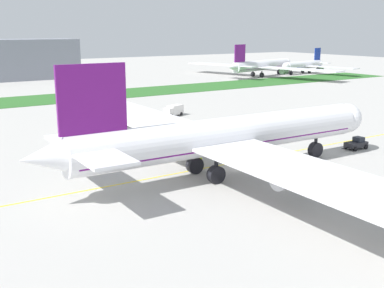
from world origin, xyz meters
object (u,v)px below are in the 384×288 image
object	(u,v)px
pushback_tug	(356,144)
service_truck_baggage_loader	(174,110)
ground_crew_marshaller_front	(200,159)
parked_airliner_far_left	(261,66)
ground_crew_wingwalker_port	(197,159)
parked_airliner_far_centre	(304,65)
airliner_foreground	(222,137)

from	to	relation	value
pushback_tug	service_truck_baggage_loader	bearing A→B (deg)	102.33
pushback_tug	service_truck_baggage_loader	size ratio (longest dim) A/B	0.97
ground_crew_marshaller_front	pushback_tug	bearing A→B (deg)	-12.91
pushback_tug	service_truck_baggage_loader	xyz separation A→B (m)	(-10.92, 49.98, 0.51)
ground_crew_marshaller_front	parked_airliner_far_left	size ratio (longest dim) A/B	0.02
ground_crew_wingwalker_port	ground_crew_marshaller_front	size ratio (longest dim) A/B	0.99
ground_crew_wingwalker_port	parked_airliner_far_centre	bearing A→B (deg)	38.28
ground_crew_wingwalker_port	parked_airliner_far_centre	xyz separation A→B (m)	(142.15, 112.18, 3.29)
airliner_foreground	parked_airliner_far_centre	size ratio (longest dim) A/B	1.73
parked_airliner_far_centre	service_truck_baggage_loader	bearing A→B (deg)	-150.03
parked_airliner_far_left	parked_airliner_far_centre	xyz separation A→B (m)	(30.89, 1.04, -1.02)
pushback_tug	ground_crew_marshaller_front	bearing A→B (deg)	167.09
airliner_foreground	ground_crew_wingwalker_port	world-z (taller)	airliner_foreground
pushback_tug	parked_airliner_far_centre	world-z (taller)	parked_airliner_far_centre
ground_crew_wingwalker_port	parked_airliner_far_left	distance (m)	157.32
airliner_foreground	ground_crew_marshaller_front	world-z (taller)	airliner_foreground
ground_crew_marshaller_front	parked_airliner_far_centre	xyz separation A→B (m)	(141.92, 112.79, 3.28)
service_truck_baggage_loader	parked_airliner_far_left	bearing A→B (deg)	37.31
pushback_tug	ground_crew_wingwalker_port	xyz separation A→B (m)	(-31.68, 7.82, -0.03)
airliner_foreground	ground_crew_marshaller_front	bearing A→B (deg)	86.96
parked_airliner_far_left	parked_airliner_far_centre	size ratio (longest dim) A/B	1.43
ground_crew_wingwalker_port	parked_airliner_far_centre	size ratio (longest dim) A/B	0.03
ground_crew_marshaller_front	airliner_foreground	bearing A→B (deg)	-93.04
pushback_tug	ground_crew_marshaller_front	xyz separation A→B (m)	(-31.44, 7.21, -0.02)
airliner_foreground	parked_airliner_far_centre	xyz separation A→B (m)	(142.27, 119.32, -1.88)
airliner_foreground	ground_crew_wingwalker_port	size ratio (longest dim) A/B	58.67
service_truck_baggage_loader	ground_crew_marshaller_front	bearing A→B (deg)	-115.63
ground_crew_wingwalker_port	parked_airliner_far_centre	distance (m)	181.11
airliner_foreground	parked_airliner_far_left	bearing A→B (deg)	46.72
ground_crew_marshaller_front	ground_crew_wingwalker_port	bearing A→B (deg)	110.75
ground_crew_wingwalker_port	parked_airliner_far_left	xyz separation A→B (m)	(111.26, 111.14, 4.31)
parked_airliner_far_centre	pushback_tug	bearing A→B (deg)	-132.63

